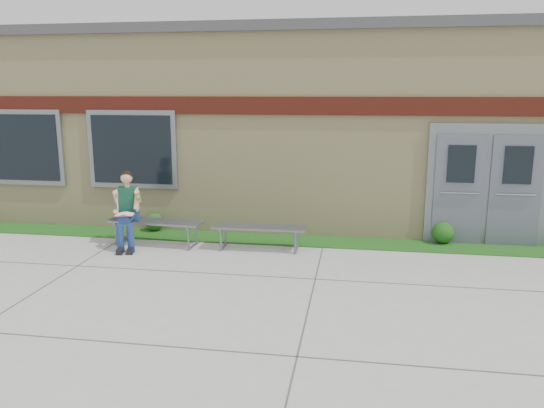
# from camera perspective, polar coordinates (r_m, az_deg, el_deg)

# --- Properties ---
(ground) EXTENTS (80.00, 80.00, 0.00)m
(ground) POSITION_cam_1_polar(r_m,az_deg,el_deg) (8.05, -2.81, -8.91)
(ground) COLOR #9E9E99
(ground) RESTS_ON ground
(grass_strip) EXTENTS (16.00, 0.80, 0.02)m
(grass_strip) POSITION_cam_1_polar(r_m,az_deg,el_deg) (10.48, 0.14, -3.84)
(grass_strip) COLOR #1C4612
(grass_strip) RESTS_ON ground
(school_building) EXTENTS (16.20, 6.22, 4.20)m
(school_building) POSITION_cam_1_polar(r_m,az_deg,el_deg) (13.45, 2.44, 8.74)
(school_building) COLOR beige
(school_building) RESTS_ON ground
(bench_left) EXTENTS (1.87, 0.64, 0.48)m
(bench_left) POSITION_cam_1_polar(r_m,az_deg,el_deg) (10.32, -12.36, -2.31)
(bench_left) COLOR slate
(bench_left) RESTS_ON ground
(bench_right) EXTENTS (1.73, 0.51, 0.45)m
(bench_right) POSITION_cam_1_polar(r_m,az_deg,el_deg) (9.78, -1.37, -2.97)
(bench_right) COLOR slate
(bench_right) RESTS_ON ground
(girl) EXTENTS (0.57, 0.89, 1.43)m
(girl) POSITION_cam_1_polar(r_m,az_deg,el_deg) (10.23, -15.32, -0.44)
(girl) COLOR navy
(girl) RESTS_ON ground
(shrub_mid) EXTENTS (0.38, 0.38, 0.38)m
(shrub_mid) POSITION_cam_1_polar(r_m,az_deg,el_deg) (11.32, -12.52, -1.87)
(shrub_mid) COLOR #1C4612
(shrub_mid) RESTS_ON grass_strip
(shrub_east) EXTENTS (0.41, 0.41, 0.41)m
(shrub_east) POSITION_cam_1_polar(r_m,az_deg,el_deg) (10.67, 17.93, -2.94)
(shrub_east) COLOR #1C4612
(shrub_east) RESTS_ON grass_strip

